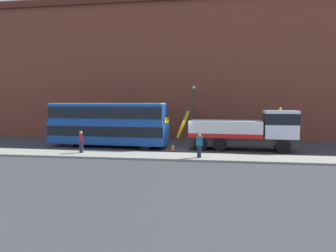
{
  "coord_description": "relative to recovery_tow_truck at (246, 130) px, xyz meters",
  "views": [
    {
      "loc": [
        2.95,
        -25.69,
        4.02
      ],
      "look_at": [
        -0.87,
        0.21,
        2.0
      ],
      "focal_mm": 31.54,
      "sensor_mm": 36.0,
      "label": 1
    }
  ],
  "objects": [
    {
      "name": "recovery_tow_truck",
      "position": [
        0.0,
        0.0,
        0.0
      ],
      "size": [
        10.21,
        3.21,
        3.67
      ],
      "rotation": [
        0.0,
        0.0,
        -0.07
      ],
      "color": "#2D2D2D",
      "rests_on": "ground_plane"
    },
    {
      "name": "near_kerb",
      "position": [
        -5.92,
        -4.38,
        -1.68
      ],
      "size": [
        60.0,
        2.8,
        0.15
      ],
      "primitive_type": "cube",
      "color": "gray",
      "rests_on": "ground_plane"
    },
    {
      "name": "double_decker_bus",
      "position": [
        -12.36,
        0.03,
        0.47
      ],
      "size": [
        11.16,
        3.25,
        4.06
      ],
      "rotation": [
        0.0,
        0.0,
        -0.07
      ],
      "color": "#19479E",
      "rests_on": "ground_plane"
    },
    {
      "name": "building_facade",
      "position": [
        -5.92,
        7.17,
        6.31
      ],
      "size": [
        60.0,
        1.5,
        16.0
      ],
      "color": "brown",
      "rests_on": "ground_plane"
    },
    {
      "name": "pedestrian_onlooker",
      "position": [
        -13.05,
        -4.2,
        -0.77
      ],
      "size": [
        0.43,
        0.48,
        1.71
      ],
      "rotation": [
        0.0,
        0.0,
        0.54
      ],
      "color": "#232333",
      "rests_on": "near_kerb"
    },
    {
      "name": "street_lamp",
      "position": [
        -4.79,
        4.98,
        1.71
      ],
      "size": [
        0.36,
        0.36,
        5.83
      ],
      "color": "#38383D",
      "rests_on": "ground_plane"
    },
    {
      "name": "pedestrian_bystander",
      "position": [
        -3.8,
        -4.93,
        -0.77
      ],
      "size": [
        0.47,
        0.4,
        1.71
      ],
      "rotation": [
        0.0,
        0.0,
        1.97
      ],
      "color": "#232333",
      "rests_on": "near_kerb"
    },
    {
      "name": "ground_plane",
      "position": [
        -5.92,
        -0.18,
        -1.76
      ],
      "size": [
        120.0,
        120.0,
        0.0
      ],
      "primitive_type": "plane",
      "color": "#38383D"
    },
    {
      "name": "traffic_cone_near_bus",
      "position": [
        -6.13,
        -1.68,
        -1.42
      ],
      "size": [
        0.36,
        0.36,
        0.72
      ],
      "color": "orange",
      "rests_on": "ground_plane"
    }
  ]
}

